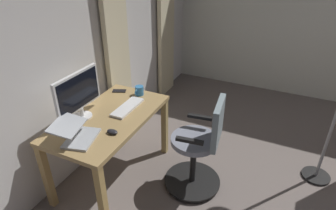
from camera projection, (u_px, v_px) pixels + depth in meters
back_room_partition at (87, 33)px, 2.87m from camera, size 4.86×0.10×2.69m
curtain_left_panel at (166, 21)px, 4.20m from camera, size 0.44×0.06×2.28m
curtain_right_panel at (117, 45)px, 3.20m from camera, size 0.40×0.06×2.28m
desk at (110, 125)px, 2.72m from camera, size 1.23×0.67×0.72m
office_chair at (200, 148)px, 2.68m from camera, size 0.56×0.56×0.97m
computer_monitor at (78, 93)px, 2.55m from camera, size 0.54×0.18×0.44m
computer_keyboard at (128, 107)px, 2.79m from camera, size 0.41×0.14×0.02m
laptop at (76, 133)px, 2.34m from camera, size 0.38×0.39×0.16m
computer_mouse at (112, 132)px, 2.42m from camera, size 0.06×0.10×0.04m
cell_phone_face_up at (119, 91)px, 3.12m from camera, size 0.12×0.16×0.01m
mug_tea at (139, 91)px, 3.03m from camera, size 0.13×0.09×0.10m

